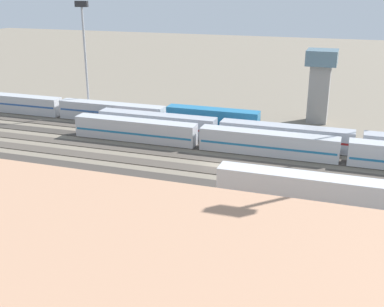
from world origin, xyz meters
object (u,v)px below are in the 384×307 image
at_px(train_on_track_1, 345,141).
at_px(maintenance_shed, 21,290).
at_px(train_on_track_0, 102,111).
at_px(train_on_track_2, 330,149).
at_px(light_mast_0, 84,43).
at_px(control_tower, 320,81).

distance_m(train_on_track_1, maintenance_shed, 60.28).
distance_m(train_on_track_0, train_on_track_2, 47.46).
height_order(train_on_track_0, train_on_track_1, same).
xyz_separation_m(train_on_track_0, light_mast_0, (4.98, -3.19, 13.34)).
bearing_deg(train_on_track_2, maintenance_shed, 69.66).
bearing_deg(light_mast_0, train_on_track_2, 165.61).
distance_m(train_on_track_1, control_tower, 20.72).
height_order(train_on_track_2, light_mast_0, light_mast_0).
relative_size(train_on_track_0, light_mast_0, 2.79).
xyz_separation_m(train_on_track_1, light_mast_0, (53.52, -8.19, 13.37)).
height_order(train_on_track_1, maintenance_shed, maintenance_shed).
bearing_deg(train_on_track_0, maintenance_shed, 114.05).
bearing_deg(maintenance_shed, control_tower, -101.31).
bearing_deg(maintenance_shed, train_on_track_2, -110.34).
height_order(maintenance_shed, control_tower, control_tower).
bearing_deg(maintenance_shed, train_on_track_1, -110.60).
bearing_deg(light_mast_0, train_on_track_1, 171.31).
bearing_deg(train_on_track_1, train_on_track_2, 66.76).
xyz_separation_m(train_on_track_0, maintenance_shed, (-27.37, 61.32, 3.58)).
bearing_deg(train_on_track_1, light_mast_0, -8.69).
xyz_separation_m(train_on_track_2, light_mast_0, (51.38, -13.19, 13.39)).
relative_size(train_on_track_0, maintenance_shed, 1.15).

